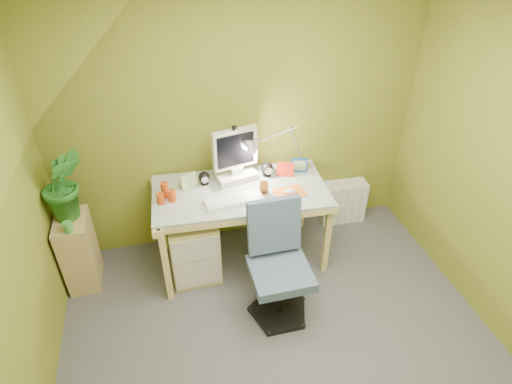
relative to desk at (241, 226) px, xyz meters
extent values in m
cube|color=#4B4B50|center=(0.09, -1.18, -0.39)|extent=(3.20, 3.20, 0.01)
cube|color=white|center=(0.09, -1.18, 2.02)|extent=(3.20, 3.20, 0.01)
cube|color=olive|center=(0.09, 0.42, 0.82)|extent=(3.20, 0.01, 2.40)
cube|color=white|center=(-0.91, -1.18, 1.47)|extent=(1.10, 3.20, 1.10)
cube|color=white|center=(-0.08, -0.14, 0.39)|extent=(0.47, 0.19, 0.02)
cube|color=orange|center=(0.38, -0.14, 0.39)|extent=(0.26, 0.20, 0.01)
ellipsoid|color=silver|center=(0.38, -0.14, 0.40)|extent=(0.11, 0.08, 0.04)
cylinder|color=#8D4414|center=(0.18, -0.08, 0.43)|extent=(0.08, 0.08, 0.09)
cube|color=red|center=(0.42, 0.12, 0.44)|extent=(0.14, 0.07, 0.12)
cube|color=navy|center=(0.56, 0.16, 0.44)|extent=(0.14, 0.05, 0.12)
cube|color=#9EB47C|center=(-0.40, 0.14, 0.44)|extent=(0.14, 0.08, 0.12)
cube|color=tan|center=(-1.36, 0.06, -0.05)|extent=(0.25, 0.38, 0.66)
imported|color=#236521|center=(-1.33, 0.11, 0.58)|extent=(0.39, 0.34, 0.61)
cylinder|color=green|center=(-1.34, -0.09, 0.32)|extent=(0.08, 0.08, 0.09)
cube|color=silver|center=(1.11, 0.32, -0.16)|extent=(0.45, 0.20, 0.44)
camera|label=1|loc=(-0.57, -2.83, 2.38)|focal=30.00mm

